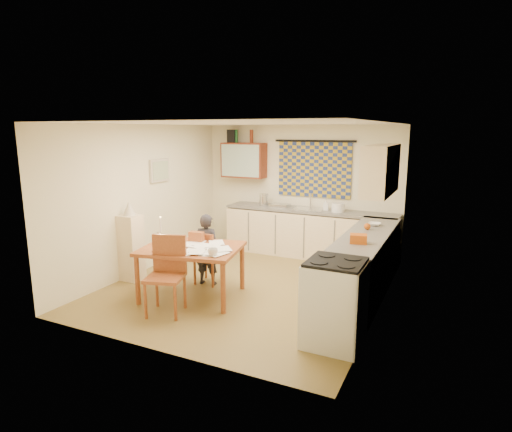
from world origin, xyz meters
The scene contains 44 objects.
floor centered at (0.00, 0.00, -0.01)m, with size 4.00×4.50×0.02m, color brown.
ceiling centered at (0.00, 0.00, 2.51)m, with size 4.00×4.50×0.02m, color white.
wall_back centered at (0.00, 2.26, 1.25)m, with size 4.00×0.02×2.50m, color beige.
wall_front centered at (0.00, -2.26, 1.25)m, with size 4.00×0.02×2.50m, color beige.
wall_left centered at (-2.01, 0.00, 1.25)m, with size 0.02×4.50×2.50m, color beige.
wall_right centered at (2.01, 0.00, 1.25)m, with size 0.02×4.50×2.50m, color beige.
window_blind centered at (0.30, 2.22, 1.65)m, with size 1.45×0.03×1.05m, color navy.
curtain_rod centered at (0.30, 2.20, 2.20)m, with size 0.04×0.04×1.60m, color black.
wall_cabinet centered at (-1.15, 2.08, 1.80)m, with size 0.90×0.34×0.70m, color #5D210F.
wall_cabinet_glass centered at (-1.15, 1.91, 1.80)m, with size 0.84×0.02×0.64m, color #99B2A5.
upper_cabinet_right centered at (1.83, 0.55, 1.85)m, with size 0.34×1.30×0.70m, color beige.
framed_print centered at (-1.97, 0.40, 1.70)m, with size 0.04×0.50×0.40m, color beige.
print_canvas centered at (-1.95, 0.40, 1.70)m, with size 0.01×0.42×0.32m, color silver.
counter_back centered at (0.32, 1.95, 0.45)m, with size 3.30×0.62×0.92m.
counter_right centered at (1.70, 0.32, 0.45)m, with size 0.62×2.95×0.92m.
stove centered at (1.70, -1.24, 0.49)m, with size 0.64×0.64×0.99m.
sink centered at (0.29, 1.95, 0.88)m, with size 0.55×0.45×0.10m, color silver.
tap centered at (0.27, 2.13, 1.06)m, with size 0.03×0.03×0.28m, color silver.
dish_rack centered at (-0.29, 1.95, 0.95)m, with size 0.35×0.30×0.06m, color silver.
kettle centered at (-0.64, 1.95, 1.04)m, with size 0.18×0.18×0.24m, color silver.
mixing_bowl centered at (0.87, 1.95, 1.00)m, with size 0.24×0.24×0.16m, color white.
soap_bottle centered at (0.62, 2.00, 1.03)m, with size 0.11×0.11×0.21m, color white.
bowl centered at (1.70, 1.04, 0.94)m, with size 0.21×0.21×0.05m, color white.
orange_bag centered at (1.70, -0.13, 0.98)m, with size 0.22×0.16×0.12m, color #BE500E.
fruit_orange centered at (1.65, 0.72, 0.97)m, with size 0.10×0.10×0.10m, color #BE500E.
speaker centered at (-1.42, 2.08, 2.28)m, with size 0.16×0.20×0.26m, color black.
bottle_green centered at (-1.33, 2.08, 2.28)m, with size 0.07×0.07×0.26m, color #195926.
bottle_brown centered at (-0.98, 2.08, 2.28)m, with size 0.07×0.07×0.26m, color #5D210F.
dining_table centered at (-0.55, -0.75, 0.38)m, with size 1.56×1.30×0.75m.
chair_far centered at (-0.64, -0.17, 0.26)m, with size 0.38×0.38×0.85m.
chair_near centered at (-0.54, -1.38, 0.32)m, with size 0.58×0.58×1.03m.
person centered at (-0.63, -0.22, 0.57)m, with size 0.45×0.34×1.13m, color black.
shelf_stand centered at (-1.84, -0.57, 0.54)m, with size 0.32×0.30×1.08m, color beige.
lampshade centered at (-1.84, -0.57, 1.19)m, with size 0.20×0.20×0.22m, color beige.
letter_rack centered at (-0.64, -0.49, 0.83)m, with size 0.22×0.10×0.16m, color brown.
mug centered at (-0.04, -0.99, 0.80)m, with size 0.16×0.16×0.11m, color white.
magazine centered at (-0.93, -1.10, 0.76)m, with size 0.25×0.29×0.02m, color maroon.
book centered at (-0.94, -0.91, 0.76)m, with size 0.28×0.32×0.02m, color #BE500E.
orange_box centered at (-0.78, -1.11, 0.77)m, with size 0.12×0.08×0.04m, color #BE500E.
eyeglasses centered at (-0.35, -1.01, 0.76)m, with size 0.13×0.04×0.02m, color black.
candle_holder centered at (-1.08, -0.81, 0.84)m, with size 0.06×0.06×0.18m, color silver.
candle centered at (-1.07, -0.78, 1.04)m, with size 0.02×0.02×0.22m, color white.
candle_flame centered at (-1.02, -0.83, 1.16)m, with size 0.02×0.02×0.02m, color #FFCC66.
papers centered at (-0.38, -0.74, 0.76)m, with size 1.08×0.92×0.02m.
Camera 1 is at (2.86, -5.70, 2.41)m, focal length 30.00 mm.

